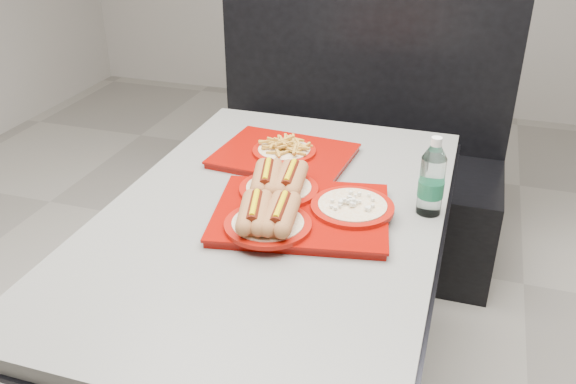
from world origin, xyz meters
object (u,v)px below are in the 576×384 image
(diner_table, at_px, (274,261))
(tray_far, at_px, (284,152))
(tray_near, at_px, (294,205))
(water_bottle, at_px, (432,181))
(booth_bench, at_px, (352,162))

(diner_table, height_order, tray_far, tray_far)
(tray_near, distance_m, water_bottle, 0.37)
(water_bottle, bearing_deg, diner_table, -163.41)
(booth_bench, bearing_deg, water_bottle, -67.44)
(diner_table, xyz_separation_m, tray_far, (-0.07, 0.32, 0.19))
(diner_table, distance_m, booth_bench, 1.11)
(diner_table, relative_size, water_bottle, 6.45)
(tray_far, xyz_separation_m, water_bottle, (0.48, -0.20, 0.07))
(diner_table, bearing_deg, tray_near, -14.76)
(booth_bench, distance_m, tray_near, 1.18)
(booth_bench, relative_size, tray_near, 2.63)
(booth_bench, distance_m, water_bottle, 1.14)
(booth_bench, relative_size, tray_far, 3.05)
(tray_near, height_order, tray_far, tray_near)
(diner_table, xyz_separation_m, water_bottle, (0.40, 0.12, 0.26))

